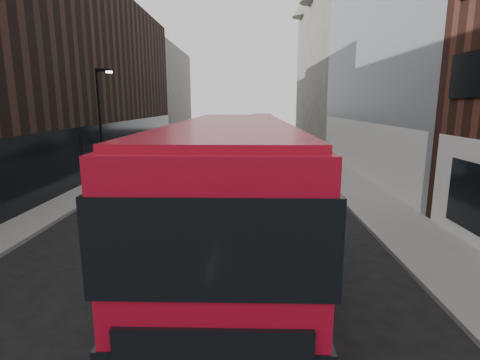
# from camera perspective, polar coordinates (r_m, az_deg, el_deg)

# --- Properties ---
(sidewalk_right) EXTENTS (3.00, 80.00, 0.15)m
(sidewalk_right) POSITION_cam_1_polar(r_m,az_deg,el_deg) (32.00, 12.62, 2.43)
(sidewalk_right) COLOR slate
(sidewalk_right) RESTS_ON ground
(sidewalk_left) EXTENTS (2.00, 80.00, 0.15)m
(sidewalk_left) POSITION_cam_1_polar(r_m,az_deg,el_deg) (32.67, -15.12, 2.49)
(sidewalk_left) COLOR slate
(sidewalk_left) RESTS_ON ground
(building_modern_block) EXTENTS (5.03, 22.00, 20.00)m
(building_modern_block) POSITION_cam_1_polar(r_m,az_deg,el_deg) (29.29, 23.31, 20.30)
(building_modern_block) COLOR #989CA1
(building_modern_block) RESTS_ON ground
(building_victorian) EXTENTS (6.50, 24.00, 21.00)m
(building_victorian) POSITION_cam_1_polar(r_m,az_deg,el_deg) (51.22, 13.24, 16.49)
(building_victorian) COLOR #615D55
(building_victorian) RESTS_ON ground
(building_left_mid) EXTENTS (5.00, 24.00, 14.00)m
(building_left_mid) POSITION_cam_1_polar(r_m,az_deg,el_deg) (38.18, -18.75, 13.98)
(building_left_mid) COLOR black
(building_left_mid) RESTS_ON ground
(building_left_far) EXTENTS (5.00, 20.00, 13.00)m
(building_left_far) POSITION_cam_1_polar(r_m,az_deg,el_deg) (59.35, -11.42, 12.79)
(building_left_far) COLOR #615D55
(building_left_far) RESTS_ON ground
(street_lamp) EXTENTS (1.06, 0.22, 7.00)m
(street_lamp) POSITION_cam_1_polar(r_m,az_deg,el_deg) (25.75, -20.43, 9.03)
(street_lamp) COLOR black
(street_lamp) RESTS_ON sidewalk_left
(red_bus) EXTENTS (2.71, 11.39, 4.59)m
(red_bus) POSITION_cam_1_polar(r_m,az_deg,el_deg) (9.53, -0.97, -3.36)
(red_bus) COLOR maroon
(red_bus) RESTS_ON ground
(grey_bus) EXTENTS (3.83, 11.14, 3.54)m
(grey_bus) POSITION_cam_1_polar(r_m,az_deg,el_deg) (51.88, 3.06, 8.12)
(grey_bus) COLOR black
(grey_bus) RESTS_ON ground
(car_a) EXTENTS (1.78, 4.27, 1.44)m
(car_a) POSITION_cam_1_polar(r_m,az_deg,el_deg) (24.19, 2.94, 1.36)
(car_a) COLOR black
(car_a) RESTS_ON ground
(car_b) EXTENTS (2.06, 4.72, 1.51)m
(car_b) POSITION_cam_1_polar(r_m,az_deg,el_deg) (26.50, 4.54, 2.31)
(car_b) COLOR gray
(car_b) RESTS_ON ground
(car_c) EXTENTS (2.09, 4.91, 1.41)m
(car_c) POSITION_cam_1_polar(r_m,az_deg,el_deg) (36.79, 2.07, 4.85)
(car_c) COLOR black
(car_c) RESTS_ON ground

